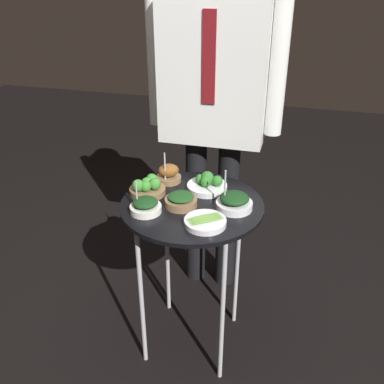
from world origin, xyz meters
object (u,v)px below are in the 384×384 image
(waiter_figure, at_px, (214,89))
(bowl_roast_far_rim, at_px, (169,174))
(serving_cart, at_px, (192,218))
(bowl_broccoli_mid_right, at_px, (148,187))
(bowl_asparagus_front_center, at_px, (205,222))
(bowl_broccoli_near_rim, at_px, (207,184))
(bowl_spinach_back_left, at_px, (234,202))
(bowl_spinach_mid_left, at_px, (181,201))
(bowl_spinach_center, at_px, (145,206))

(waiter_figure, bearing_deg, bowl_roast_far_rim, -112.41)
(serving_cart, distance_m, waiter_figure, 0.63)
(bowl_broccoli_mid_right, xyz_separation_m, bowl_roast_far_rim, (0.05, 0.14, 0.00))
(serving_cart, height_order, bowl_asparagus_front_center, bowl_asparagus_front_center)
(bowl_broccoli_near_rim, xyz_separation_m, bowl_broccoli_mid_right, (-0.23, -0.10, 0.00))
(bowl_spinach_back_left, distance_m, waiter_figure, 0.60)
(serving_cart, bearing_deg, bowl_asparagus_front_center, -58.05)
(bowl_broccoli_near_rim, relative_size, bowl_spinach_mid_left, 1.32)
(serving_cart, height_order, bowl_spinach_mid_left, bowl_spinach_mid_left)
(serving_cart, height_order, bowl_broccoli_mid_right, bowl_broccoli_mid_right)
(bowl_spinach_center, relative_size, waiter_figure, 0.07)
(bowl_spinach_mid_left, distance_m, waiter_figure, 0.60)
(bowl_spinach_mid_left, bearing_deg, bowl_spinach_center, -145.72)
(serving_cart, bearing_deg, bowl_broccoli_mid_right, 172.72)
(bowl_spinach_mid_left, distance_m, bowl_asparagus_front_center, 0.17)
(bowl_asparagus_front_center, relative_size, bowl_spinach_center, 1.23)
(bowl_roast_far_rim, distance_m, waiter_figure, 0.46)
(bowl_roast_far_rim, relative_size, waiter_figure, 0.08)
(serving_cart, relative_size, bowl_roast_far_rim, 5.18)
(bowl_asparagus_front_center, xyz_separation_m, waiter_figure, (-0.11, 0.62, 0.33))
(bowl_spinach_mid_left, distance_m, bowl_broccoli_mid_right, 0.17)
(bowl_spinach_mid_left, bearing_deg, serving_cart, 43.08)
(bowl_broccoli_near_rim, height_order, bowl_spinach_back_left, bowl_spinach_back_left)
(serving_cart, bearing_deg, bowl_spinach_back_left, 0.68)
(serving_cart, distance_m, bowl_broccoli_mid_right, 0.23)
(bowl_broccoli_mid_right, bearing_deg, bowl_asparagus_front_center, -30.41)
(bowl_spinach_mid_left, relative_size, bowl_spinach_center, 1.01)
(bowl_spinach_center, height_order, waiter_figure, waiter_figure)
(bowl_spinach_mid_left, distance_m, bowl_spinach_back_left, 0.21)
(bowl_spinach_back_left, bearing_deg, bowl_asparagus_front_center, -119.11)
(serving_cart, relative_size, bowl_spinach_mid_left, 5.87)
(bowl_asparagus_front_center, bearing_deg, bowl_spinach_center, 173.18)
(bowl_spinach_back_left, relative_size, waiter_figure, 0.10)
(bowl_roast_far_rim, bearing_deg, bowl_spinach_center, -90.86)
(serving_cart, xyz_separation_m, bowl_asparagus_front_center, (0.09, -0.14, 0.08))
(bowl_asparagus_front_center, xyz_separation_m, bowl_broccoli_mid_right, (-0.29, 0.17, 0.02))
(bowl_asparagus_front_center, height_order, bowl_roast_far_rim, bowl_roast_far_rim)
(bowl_broccoli_near_rim, xyz_separation_m, bowl_spinach_back_left, (0.14, -0.13, 0.00))
(bowl_broccoli_near_rim, height_order, waiter_figure, waiter_figure)
(bowl_asparagus_front_center, xyz_separation_m, bowl_spinach_back_left, (0.08, 0.15, 0.02))
(bowl_broccoli_mid_right, distance_m, waiter_figure, 0.57)
(bowl_broccoli_near_rim, distance_m, bowl_broccoli_mid_right, 0.25)
(bowl_spinach_center, distance_m, bowl_broccoli_mid_right, 0.15)
(bowl_asparagus_front_center, xyz_separation_m, bowl_roast_far_rim, (-0.24, 0.31, 0.02))
(serving_cart, bearing_deg, bowl_spinach_center, -143.46)
(bowl_spinach_back_left, xyz_separation_m, waiter_figure, (-0.19, 0.47, 0.31))
(bowl_spinach_center, height_order, bowl_roast_far_rim, bowl_roast_far_rim)
(bowl_asparagus_front_center, distance_m, bowl_broccoli_mid_right, 0.34)
(bowl_asparagus_front_center, distance_m, waiter_figure, 0.71)
(bowl_broccoli_mid_right, bearing_deg, bowl_spinach_back_left, -3.61)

